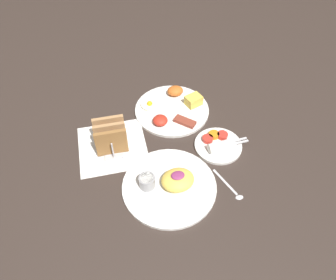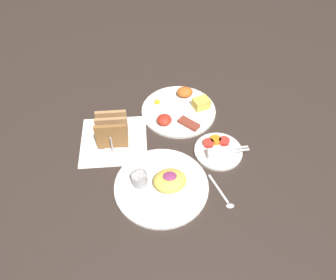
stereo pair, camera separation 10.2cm
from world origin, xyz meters
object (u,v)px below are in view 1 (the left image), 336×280
at_px(toast_rack, 111,136).
at_px(plate_breakfast, 173,108).
at_px(plate_foreground, 170,184).
at_px(plate_condiments, 218,144).

bearing_deg(toast_rack, plate_breakfast, 28.20).
bearing_deg(plate_foreground, plate_condiments, 31.48).
xyz_separation_m(plate_breakfast, toast_rack, (-0.24, -0.13, 0.04)).
bearing_deg(plate_foreground, plate_breakfast, 74.92).
bearing_deg(plate_condiments, toast_rack, 167.14).
height_order(plate_breakfast, plate_condiments, plate_breakfast).
relative_size(plate_condiments, plate_foreground, 0.61).
bearing_deg(toast_rack, plate_foreground, -52.79).
height_order(plate_condiments, toast_rack, toast_rack).
distance_m(plate_breakfast, toast_rack, 0.27).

